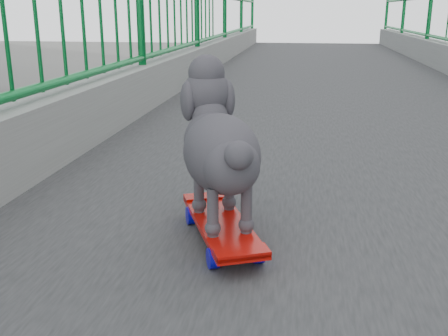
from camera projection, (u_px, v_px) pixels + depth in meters
skateboard at (222, 226)px, 1.59m from camera, size 0.33×0.52×0.07m
poodle at (219, 144)px, 1.54m from camera, size 0.33×0.49×0.44m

